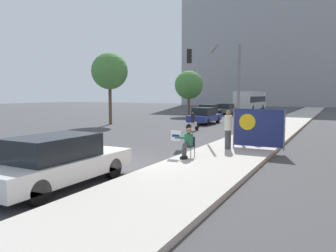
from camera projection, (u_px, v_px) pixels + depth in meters
ground_plane at (118, 164)px, 12.51m from camera, size 160.00×160.00×0.00m
sidewalk_curb at (275, 129)px, 24.23m from camera, size 3.33×90.00×0.17m
building_backdrop_far at (296, 28)px, 74.37m from camera, size 52.00×12.00×35.61m
seated_protester at (187, 142)px, 12.88m from camera, size 0.95×0.77×1.17m
jogger_on_sidewalk at (228, 129)px, 14.86m from camera, size 0.34×0.34×1.76m
pedestrian_behind at (255, 125)px, 17.12m from camera, size 0.34×0.34×1.71m
protest_banner at (258, 128)px, 14.92m from camera, size 2.34×0.06×1.81m
traffic_light_pole at (220, 74)px, 20.02m from camera, size 3.01×2.78×5.53m
parked_car_curbside at (57, 161)px, 9.36m from camera, size 1.87×4.70×1.49m
car_on_road_nearest at (205, 116)px, 29.54m from camera, size 1.74×4.43×1.48m
car_on_road_midblock at (209, 111)px, 37.85m from camera, size 1.79×4.11×1.51m
car_on_road_distant at (226, 109)px, 44.72m from camera, size 1.82×4.79×1.40m
city_bus_on_road at (251, 100)px, 51.65m from camera, size 2.48×11.39×3.11m
motorcycle_on_road at (193, 123)px, 23.58m from camera, size 0.28×2.12×1.35m
street_tree_near_curb at (110, 71)px, 28.83m from camera, size 3.22×3.22×6.32m
street_tree_midblock at (189, 85)px, 40.28m from camera, size 3.49×3.49×5.58m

